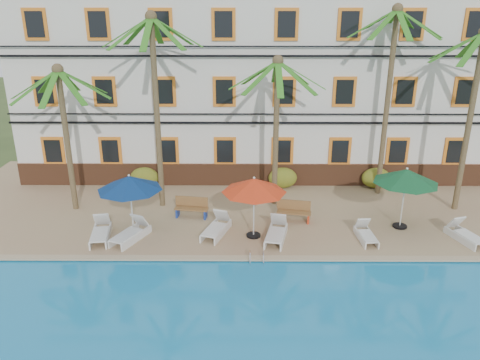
{
  "coord_description": "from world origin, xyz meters",
  "views": [
    {
      "loc": [
        -0.58,
        -16.48,
        9.2
      ],
      "look_at": [
        -0.69,
        3.0,
        2.0
      ],
      "focal_mm": 35.0,
      "sensor_mm": 36.0,
      "label": 1
    }
  ],
  "objects_px": {
    "palm_b": "(155,88)",
    "umbrella_red": "(254,186)",
    "palm_d": "(390,79)",
    "pool_ladder": "(257,260)",
    "lounger_c": "(216,227)",
    "bench_left": "(192,207)",
    "lounger_d": "(276,232)",
    "palm_e": "(474,97)",
    "umbrella_blue": "(130,183)",
    "palm_c": "(277,110)",
    "umbrella_green": "(406,176)",
    "bench_right": "(294,211)",
    "lounger_b": "(131,233)",
    "lounger_e": "(366,234)",
    "palm_a": "(64,117)",
    "lounger_f": "(465,234)",
    "lounger_a": "(101,232)"
  },
  "relations": [
    {
      "from": "lounger_b",
      "to": "umbrella_red",
      "type": "bearing_deg",
      "value": 3.68
    },
    {
      "from": "lounger_a",
      "to": "palm_a",
      "type": "bearing_deg",
      "value": 124.23
    },
    {
      "from": "umbrella_blue",
      "to": "lounger_b",
      "type": "distance_m",
      "value": 2.04
    },
    {
      "from": "lounger_a",
      "to": "lounger_e",
      "type": "bearing_deg",
      "value": -0.23
    },
    {
      "from": "palm_b",
      "to": "lounger_f",
      "type": "xyz_separation_m",
      "value": [
        12.94,
        -3.56,
        -5.35
      ]
    },
    {
      "from": "umbrella_blue",
      "to": "umbrella_red",
      "type": "distance_m",
      "value": 5.04
    },
    {
      "from": "bench_right",
      "to": "pool_ladder",
      "type": "height_order",
      "value": "bench_right"
    },
    {
      "from": "lounger_d",
      "to": "lounger_e",
      "type": "bearing_deg",
      "value": -0.39
    },
    {
      "from": "palm_e",
      "to": "bench_left",
      "type": "relative_size",
      "value": 5.32
    },
    {
      "from": "palm_a",
      "to": "lounger_e",
      "type": "height_order",
      "value": "palm_a"
    },
    {
      "from": "lounger_b",
      "to": "lounger_c",
      "type": "distance_m",
      "value": 3.52
    },
    {
      "from": "palm_b",
      "to": "lounger_b",
      "type": "height_order",
      "value": "palm_b"
    },
    {
      "from": "umbrella_blue",
      "to": "lounger_e",
      "type": "distance_m",
      "value": 9.85
    },
    {
      "from": "umbrella_red",
      "to": "lounger_c",
      "type": "height_order",
      "value": "umbrella_red"
    },
    {
      "from": "palm_e",
      "to": "umbrella_blue",
      "type": "height_order",
      "value": "palm_e"
    },
    {
      "from": "umbrella_red",
      "to": "lounger_a",
      "type": "distance_m",
      "value": 6.6
    },
    {
      "from": "palm_c",
      "to": "umbrella_green",
      "type": "height_order",
      "value": "palm_c"
    },
    {
      "from": "umbrella_red",
      "to": "lounger_b",
      "type": "relative_size",
      "value": 1.27
    },
    {
      "from": "palm_d",
      "to": "pool_ladder",
      "type": "distance_m",
      "value": 11.05
    },
    {
      "from": "pool_ladder",
      "to": "bench_left",
      "type": "bearing_deg",
      "value": 125.9
    },
    {
      "from": "lounger_a",
      "to": "lounger_f",
      "type": "relative_size",
      "value": 1.05
    },
    {
      "from": "lounger_d",
      "to": "lounger_b",
      "type": "bearing_deg",
      "value": -179.25
    },
    {
      "from": "palm_c",
      "to": "palm_d",
      "type": "height_order",
      "value": "palm_d"
    },
    {
      "from": "palm_e",
      "to": "umbrella_blue",
      "type": "distance_m",
      "value": 15.18
    },
    {
      "from": "umbrella_blue",
      "to": "bench_right",
      "type": "distance_m",
      "value": 7.24
    },
    {
      "from": "umbrella_green",
      "to": "lounger_b",
      "type": "bearing_deg",
      "value": -173.84
    },
    {
      "from": "bench_left",
      "to": "bench_right",
      "type": "height_order",
      "value": "same"
    },
    {
      "from": "palm_a",
      "to": "palm_c",
      "type": "xyz_separation_m",
      "value": [
        9.45,
        0.71,
        0.17
      ]
    },
    {
      "from": "palm_e",
      "to": "pool_ladder",
      "type": "distance_m",
      "value": 11.93
    },
    {
      "from": "palm_e",
      "to": "lounger_c",
      "type": "xyz_separation_m",
      "value": [
        -11.14,
        -2.7,
        -4.99
      ]
    },
    {
      "from": "bench_left",
      "to": "umbrella_blue",
      "type": "bearing_deg",
      "value": -142.7
    },
    {
      "from": "palm_b",
      "to": "umbrella_red",
      "type": "xyz_separation_m",
      "value": [
        4.32,
        -3.25,
        -3.37
      ]
    },
    {
      "from": "umbrella_blue",
      "to": "lounger_c",
      "type": "relative_size",
      "value": 1.29
    },
    {
      "from": "umbrella_red",
      "to": "lounger_c",
      "type": "relative_size",
      "value": 1.29
    },
    {
      "from": "lounger_d",
      "to": "bench_left",
      "type": "xyz_separation_m",
      "value": [
        -3.68,
        2.18,
        0.16
      ]
    },
    {
      "from": "palm_b",
      "to": "umbrella_green",
      "type": "xyz_separation_m",
      "value": [
        10.69,
        -2.34,
        -3.29
      ]
    },
    {
      "from": "palm_d",
      "to": "bench_right",
      "type": "height_order",
      "value": "palm_d"
    },
    {
      "from": "lounger_e",
      "to": "lounger_f",
      "type": "relative_size",
      "value": 0.87
    },
    {
      "from": "umbrella_red",
      "to": "bench_left",
      "type": "xyz_separation_m",
      "value": [
        -2.76,
        1.94,
        -1.79
      ]
    },
    {
      "from": "palm_c",
      "to": "lounger_b",
      "type": "relative_size",
      "value": 3.37
    },
    {
      "from": "palm_a",
      "to": "umbrella_red",
      "type": "xyz_separation_m",
      "value": [
        8.37,
        -2.83,
        -2.14
      ]
    },
    {
      "from": "lounger_d",
      "to": "palm_d",
      "type": "bearing_deg",
      "value": 42.83
    },
    {
      "from": "palm_d",
      "to": "lounger_f",
      "type": "height_order",
      "value": "palm_d"
    },
    {
      "from": "palm_e",
      "to": "bench_left",
      "type": "bearing_deg",
      "value": -175.49
    },
    {
      "from": "palm_e",
      "to": "lounger_e",
      "type": "bearing_deg",
      "value": -147.52
    },
    {
      "from": "lounger_f",
      "to": "lounger_e",
      "type": "bearing_deg",
      "value": 179.48
    },
    {
      "from": "palm_e",
      "to": "palm_d",
      "type": "bearing_deg",
      "value": 147.21
    },
    {
      "from": "lounger_e",
      "to": "pool_ladder",
      "type": "bearing_deg",
      "value": -159.3
    },
    {
      "from": "palm_c",
      "to": "palm_e",
      "type": "height_order",
      "value": "palm_e"
    },
    {
      "from": "lounger_b",
      "to": "lounger_d",
      "type": "bearing_deg",
      "value": 0.75
    }
  ]
}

